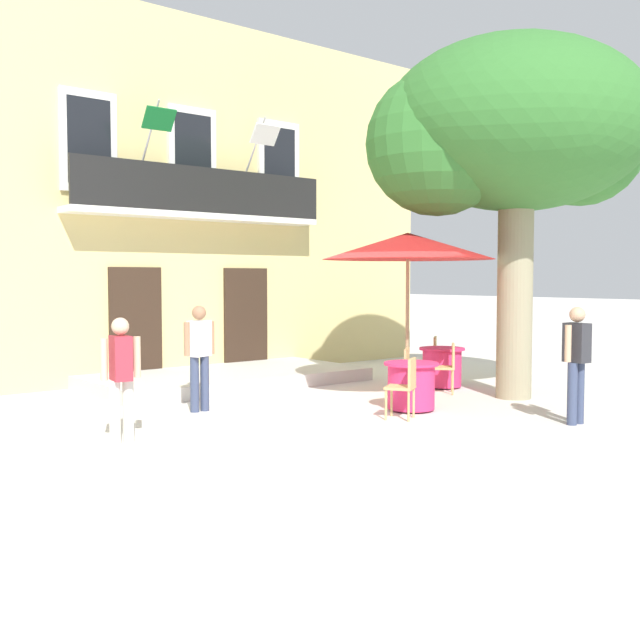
# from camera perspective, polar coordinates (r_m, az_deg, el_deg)

# --- Properties ---
(ground_plane) EXTENTS (120.00, 120.00, 0.00)m
(ground_plane) POSITION_cam_1_polar(r_m,az_deg,el_deg) (11.79, 2.54, -6.95)
(ground_plane) COLOR silver
(building_facade) EXTENTS (13.00, 5.09, 7.50)m
(building_facade) POSITION_cam_1_polar(r_m,az_deg,el_deg) (17.51, -13.08, 8.63)
(building_facade) COLOR #DBC67F
(building_facade) RESTS_ON ground
(entrance_step_platform) EXTENTS (5.32, 2.67, 0.25)m
(entrance_step_platform) POSITION_cam_1_polar(r_m,az_deg,el_deg) (14.66, -7.18, -4.46)
(entrance_step_platform) COLOR silver
(entrance_step_platform) RESTS_ON ground
(plane_tree) EXTENTS (4.94, 4.34, 6.13)m
(plane_tree) POSITION_cam_1_polar(r_m,az_deg,el_deg) (13.40, 14.64, 13.76)
(plane_tree) COLOR gray
(plane_tree) RESTS_ON ground
(cafe_table_near_tree) EXTENTS (0.86, 0.86, 0.76)m
(cafe_table_near_tree) POSITION_cam_1_polar(r_m,az_deg,el_deg) (11.77, 7.05, -5.05)
(cafe_table_near_tree) COLOR #E52D66
(cafe_table_near_tree) RESTS_ON ground
(cafe_chair_near_tree_0) EXTENTS (0.55, 0.55, 0.91)m
(cafe_chair_near_tree_0) POSITION_cam_1_polar(r_m,az_deg,el_deg) (11.01, 6.58, -4.90)
(cafe_chair_near_tree_0) COLOR tan
(cafe_chair_near_tree_0) RESTS_ON ground
(cafe_chair_near_tree_1) EXTENTS (0.56, 0.56, 0.91)m
(cafe_chair_near_tree_1) POSITION_cam_1_polar(r_m,az_deg,el_deg) (12.50, 7.18, -3.93)
(cafe_chair_near_tree_1) COLOR tan
(cafe_chair_near_tree_1) RESTS_ON ground
(cafe_table_middle) EXTENTS (0.86, 0.86, 0.76)m
(cafe_table_middle) POSITION_cam_1_polar(r_m,az_deg,el_deg) (14.29, 9.39, -3.59)
(cafe_table_middle) COLOR #E52D66
(cafe_table_middle) RESTS_ON ground
(cafe_chair_middle_0) EXTENTS (0.56, 0.56, 0.91)m
(cafe_chair_middle_0) POSITION_cam_1_polar(r_m,az_deg,el_deg) (15.02, 9.26, -2.73)
(cafe_chair_middle_0) COLOR tan
(cafe_chair_middle_0) RESTS_ON ground
(cafe_chair_middle_1) EXTENTS (0.57, 0.57, 0.91)m
(cafe_chair_middle_1) POSITION_cam_1_polar(r_m,az_deg,el_deg) (13.53, 9.79, -3.40)
(cafe_chair_middle_1) COLOR tan
(cafe_chair_middle_1) RESTS_ON ground
(cafe_umbrella) EXTENTS (2.90, 2.90, 2.85)m
(cafe_umbrella) POSITION_cam_1_polar(r_m,az_deg,el_deg) (12.58, 6.79, 5.62)
(cafe_umbrella) COLOR #997A56
(cafe_umbrella) RESTS_ON ground
(pedestrian_near_entrance) EXTENTS (0.53, 0.32, 1.66)m
(pedestrian_near_entrance) POSITION_cam_1_polar(r_m,az_deg,el_deg) (11.68, -9.29, -2.44)
(pedestrian_near_entrance) COLOR #384260
(pedestrian_near_entrance) RESTS_ON ground
(pedestrian_mid_plaza) EXTENTS (0.53, 0.36, 1.68)m
(pedestrian_mid_plaza) POSITION_cam_1_polar(r_m,az_deg,el_deg) (11.14, 19.17, -2.79)
(pedestrian_mid_plaza) COLOR #384260
(pedestrian_mid_plaza) RESTS_ON ground
(pedestrian_by_tree) EXTENTS (0.53, 0.37, 1.60)m
(pedestrian_by_tree) POSITION_cam_1_polar(r_m,az_deg,el_deg) (9.64, -15.10, -3.96)
(pedestrian_by_tree) COLOR silver
(pedestrian_by_tree) RESTS_ON ground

